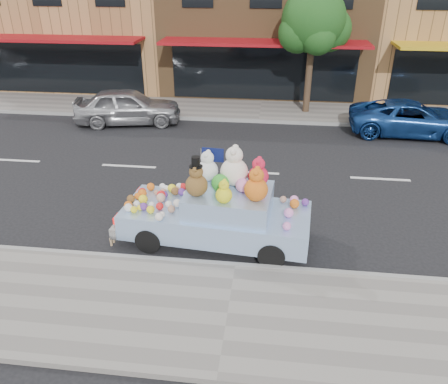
# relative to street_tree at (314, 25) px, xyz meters

# --- Properties ---
(ground) EXTENTS (120.00, 120.00, 0.00)m
(ground) POSITION_rel_street_tree_xyz_m (-2.03, -6.55, -3.69)
(ground) COLOR black
(ground) RESTS_ON ground
(near_sidewalk) EXTENTS (60.00, 3.00, 0.12)m
(near_sidewalk) POSITION_rel_street_tree_xyz_m (-2.03, -13.05, -3.63)
(near_sidewalk) COLOR gray
(near_sidewalk) RESTS_ON ground
(far_sidewalk) EXTENTS (60.00, 3.00, 0.12)m
(far_sidewalk) POSITION_rel_street_tree_xyz_m (-2.03, -0.05, -3.63)
(far_sidewalk) COLOR gray
(far_sidewalk) RESTS_ON ground
(near_kerb) EXTENTS (60.00, 0.12, 0.13)m
(near_kerb) POSITION_rel_street_tree_xyz_m (-2.03, -11.55, -3.63)
(near_kerb) COLOR gray
(near_kerb) RESTS_ON ground
(far_kerb) EXTENTS (60.00, 0.12, 0.13)m
(far_kerb) POSITION_rel_street_tree_xyz_m (-2.03, -1.55, -3.63)
(far_kerb) COLOR gray
(far_kerb) RESTS_ON ground
(storefront_left) EXTENTS (10.00, 9.80, 7.30)m
(storefront_left) POSITION_rel_street_tree_xyz_m (-12.03, 5.42, -0.05)
(storefront_left) COLOR #AD7B48
(storefront_left) RESTS_ON ground
(storefront_mid) EXTENTS (10.00, 9.80, 7.30)m
(storefront_mid) POSITION_rel_street_tree_xyz_m (-2.03, 5.42, -0.05)
(storefront_mid) COLOR brown
(storefront_mid) RESTS_ON ground
(street_tree) EXTENTS (3.00, 2.70, 5.22)m
(street_tree) POSITION_rel_street_tree_xyz_m (0.00, 0.00, 0.00)
(street_tree) COLOR #38281C
(street_tree) RESTS_ON ground
(car_silver) EXTENTS (4.54, 2.54, 1.46)m
(car_silver) POSITION_rel_street_tree_xyz_m (-7.38, -2.29, -2.96)
(car_silver) COLOR #A9AAAE
(car_silver) RESTS_ON ground
(car_blue) EXTENTS (4.69, 2.30, 1.28)m
(car_blue) POSITION_rel_street_tree_xyz_m (3.84, -2.23, -3.05)
(car_blue) COLOR #1B4798
(car_blue) RESTS_ON ground
(art_car) EXTENTS (4.61, 2.12, 2.28)m
(art_car) POSITION_rel_street_tree_xyz_m (-2.55, -10.47, -2.87)
(art_car) COLOR black
(art_car) RESTS_ON ground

